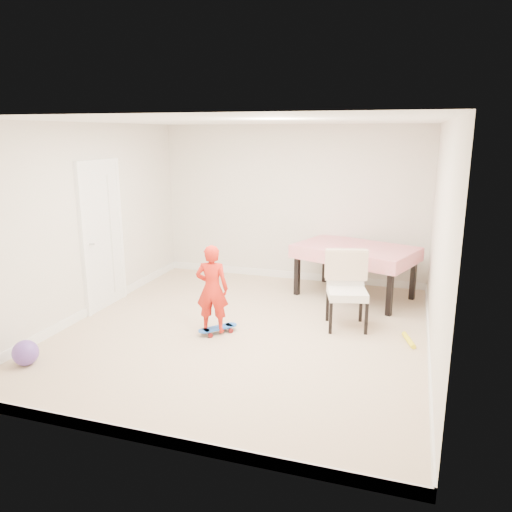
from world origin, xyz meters
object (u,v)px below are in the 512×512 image
(dining_table, at_px, (354,272))
(skateboard, at_px, (218,330))
(dining_chair, at_px, (347,291))
(child, at_px, (212,291))
(balloon, at_px, (25,353))

(dining_table, relative_size, skateboard, 3.23)
(dining_chair, distance_m, skateboard, 1.73)
(dining_chair, distance_m, child, 1.73)
(dining_table, distance_m, skateboard, 2.48)
(skateboard, bearing_deg, dining_table, 4.37)
(child, bearing_deg, skateboard, -164.37)
(dining_table, xyz_separation_m, child, (-1.51, -2.00, 0.15))
(dining_table, bearing_deg, skateboard, -106.68)
(skateboard, height_order, balloon, balloon)
(dining_chair, bearing_deg, child, -170.22)
(balloon, bearing_deg, dining_chair, 34.03)
(dining_chair, xyz_separation_m, child, (-1.57, -0.72, 0.06))
(skateboard, bearing_deg, child, 156.93)
(child, bearing_deg, dining_chair, -165.83)
(skateboard, xyz_separation_m, balloon, (-1.67, -1.45, 0.10))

